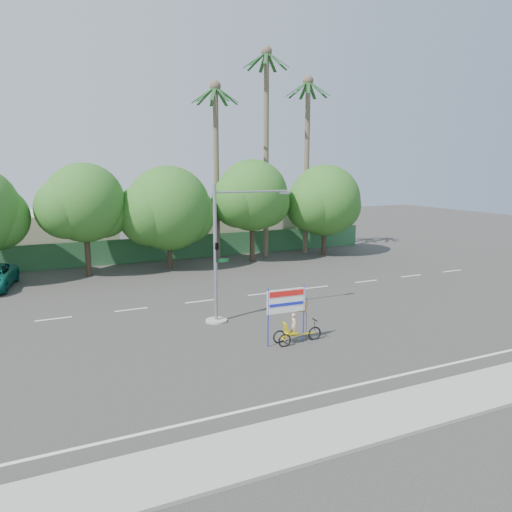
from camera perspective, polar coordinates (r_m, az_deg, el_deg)
name	(u,v)px	position (r m, az deg, el deg)	size (l,w,h in m)	color
ground	(298,339)	(23.32, 4.84, -9.39)	(120.00, 120.00, 0.00)	#33302D
sidewalk_near	(414,408)	(17.75, 17.57, -16.23)	(50.00, 2.40, 0.12)	gray
fence	(170,248)	(42.50, -9.80, 0.89)	(38.00, 0.08, 2.00)	#336B3D
building_left	(38,237)	(45.35, -23.67, 2.03)	(12.00, 8.00, 4.00)	beige
building_right	(237,228)	(49.21, -2.24, 3.25)	(14.00, 8.00, 3.60)	beige
tree_left	(84,206)	(37.28, -19.05, 5.46)	(6.66, 5.60, 8.07)	#473828
tree_center	(168,211)	(38.44, -10.06, 5.11)	(7.62, 6.40, 7.85)	#473828
tree_right	(252,198)	(40.78, -0.50, 6.65)	(6.90, 5.80, 8.36)	#473828
tree_far_right	(324,203)	(44.20, 7.81, 6.06)	(7.38, 6.20, 7.94)	#473828
palm_tall	(266,134)	(43.01, 1.17, 13.80)	(3.73, 3.79, 17.45)	#70604C
palm_mid	(307,147)	(44.88, 5.85, 12.24)	(3.73, 3.79, 15.45)	#70604C
palm_short	(216,153)	(41.14, -4.58, 11.69)	(3.73, 3.79, 14.45)	#70604C
traffic_signal	(221,265)	(25.09, -3.99, -1.04)	(4.72, 1.10, 7.00)	gray
trike_billboard	(291,320)	(22.38, 4.05, -7.34)	(2.71, 0.64, 2.66)	black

